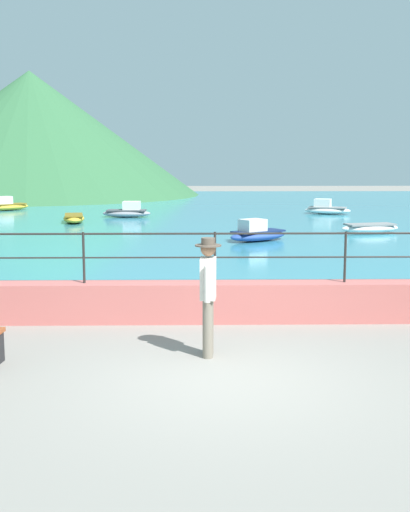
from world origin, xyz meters
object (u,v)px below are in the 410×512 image
Objects in this scene: boat_4 at (257,233)px; boat_5 at (327,209)px; boat_0 at (128,212)px; boat_1 at (370,228)px; person_walking at (208,291)px; boat_7 at (74,218)px; boat_3 at (7,205)px.

boat_4 is 11.79m from boat_5.
boat_4 is 0.97× the size of boat_5.
boat_0 reaches higher than boat_1.
boat_5 is at bearing 67.29° from boat_4.
person_walking is 13.24m from boat_4.
boat_7 is (-5.45, 19.74, -0.72)m from person_walking.
boat_1 is at bearing 67.24° from person_walking.
person_walking is at bearing -74.57° from boat_7.
boat_1 is 12.68m from boat_7.
boat_1 is at bearing -90.45° from boat_5.
boat_3 and boat_5 have the same top height.
boat_3 is 0.96× the size of boat_7.
boat_5 reaches higher than boat_7.
boat_7 is at bearing -55.11° from boat_3.
boat_0 is at bearing 98.52° from person_walking.
boat_5 is 12.69m from boat_7.
boat_1 is (9.80, -6.95, -0.07)m from boat_0.
person_walking is 20.50m from boat_7.
boat_5 reaches higher than boat_1.
person_walking is 28.53m from boat_3.
person_walking is 0.71× the size of boat_5.
boat_0 is 0.97× the size of boat_7.
boat_7 is (-11.97, -4.21, -0.07)m from boat_5.
boat_5 is (0.07, 8.57, 0.07)m from boat_1.
boat_4 is (12.21, -13.54, 0.00)m from boat_3.
boat_5 is (9.87, 1.62, 0.00)m from boat_0.
boat_0 is 10.00m from boat_5.
boat_5 is at bearing 89.55° from boat_1.
boat_0 is 12.02m from boat_1.
person_walking is 0.72× the size of boat_1.
boat_5 is (4.55, 10.88, 0.00)m from boat_4.
boat_7 is (-7.42, 6.67, -0.07)m from boat_4.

